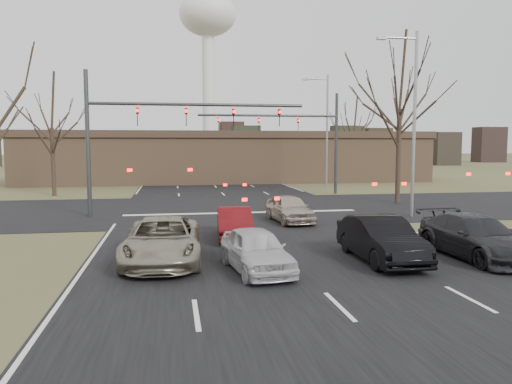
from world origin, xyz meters
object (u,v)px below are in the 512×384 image
water_tower (208,24)px  mast_arm_far (302,131)px  mast_arm_near (149,125)px  car_silver_ahead (289,208)px  streetlight_right_near (412,115)px  car_silver_suv (163,240)px  car_charcoal_sedan (476,237)px  car_black_hatch (381,239)px  car_white_sedan (256,250)px  building (228,156)px  streetlight_right_far (325,126)px  car_red_ahead (234,223)px

water_tower → mast_arm_far: size_ratio=4.00×
mast_arm_near → car_silver_ahead: 9.15m
streetlight_right_near → car_silver_suv: bearing=-147.1°
water_tower → car_charcoal_sedan: (0.50, -119.66, -34.72)m
car_silver_suv → car_black_hatch: 7.43m
mast_arm_far → streetlight_right_near: bearing=-78.5°
streetlight_right_near → mast_arm_far: bearing=101.5°
car_white_sedan → mast_arm_far: bearing=64.2°
building → mast_arm_far: size_ratio=3.81×
car_black_hatch → car_silver_suv: bearing=171.7°
mast_arm_far → car_white_sedan: 24.83m
mast_arm_far → car_charcoal_sedan: mast_arm_far is taller
water_tower → car_silver_ahead: (-4.08, -110.70, -34.76)m
streetlight_right_near → car_white_sedan: streetlight_right_near is taller
car_black_hatch → car_charcoal_sedan: (3.50, -0.07, -0.02)m
mast_arm_far → streetlight_right_far: size_ratio=1.11×
mast_arm_near → car_black_hatch: bearing=-56.8°
car_black_hatch → car_red_ahead: car_black_hatch is taller
streetlight_right_near → car_silver_ahead: bearing=-174.2°
building → car_silver_ahead: 28.76m
mast_arm_near → streetlight_right_far: size_ratio=1.21×
building → water_tower: (4.00, 82.00, 32.80)m
streetlight_right_near → car_white_sedan: (-10.25, -10.24, -4.90)m
streetlight_right_far → car_white_sedan: bearing=-111.5°
mast_arm_far → car_red_ahead: 19.79m
building → car_charcoal_sedan: building is taller
water_tower → streetlight_right_near: size_ratio=4.45×
water_tower → car_charcoal_sedan: water_tower is taller
streetlight_right_near → car_black_hatch: bearing=-121.3°
streetlight_right_far → car_charcoal_sedan: (-2.82, -26.66, -4.84)m
mast_arm_near → mast_arm_far: bearing=41.2°
car_white_sedan → building: bearing=77.2°
mast_arm_near → car_silver_suv: (0.87, -11.53, -4.31)m
mast_arm_far → streetlight_right_near: 13.28m
car_black_hatch → mast_arm_near: bearing=123.1°
car_white_sedan → car_red_ahead: (-0.00, 5.50, -0.03)m
water_tower → car_white_sedan: bearing=-93.5°
car_silver_suv → car_black_hatch: bearing=-5.7°
mast_arm_far → car_white_sedan: (-7.62, -23.24, -4.33)m
mast_arm_near → car_white_sedan: (3.80, -13.24, -4.38)m
building → car_silver_ahead: (-0.08, -28.70, -1.96)m
car_charcoal_sedan → car_black_hatch: bearing=176.9°
car_silver_suv → car_charcoal_sedan: (10.86, -1.13, -0.01)m
streetlight_right_near → car_silver_suv: (-13.18, -8.53, -4.83)m
water_tower → streetlight_right_far: 97.74m
mast_arm_near → car_silver_ahead: size_ratio=2.92×
car_silver_suv → car_charcoal_sedan: bearing=-3.5°
water_tower → car_silver_suv: water_tower is taller
water_tower → car_silver_suv: size_ratio=8.14×
water_tower → car_silver_ahead: bearing=-92.1°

